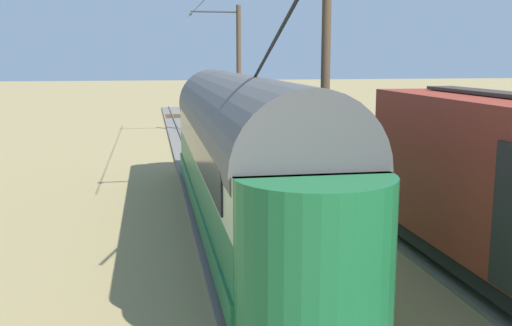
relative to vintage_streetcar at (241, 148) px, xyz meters
name	(u,v)px	position (x,y,z in m)	size (l,w,h in m)	color
ground_plane	(314,213)	(-2.47, -1.16, -2.26)	(220.00, 220.00, 0.00)	#937F51
track_streetcar_siding	(386,205)	(-4.95, -1.47, -2.21)	(2.80, 80.00, 0.18)	#666059
track_adjacent_siding	(234,212)	(0.00, -1.47, -2.21)	(2.80, 80.00, 0.18)	#666059
vintage_streetcar	(241,148)	(0.00, 0.00, 0.00)	(2.65, 17.65, 5.88)	#196033
catenary_pole_foreground	(237,69)	(-2.70, -19.08, 1.79)	(2.99, 0.28, 7.76)	#423323
catenary_pole_mid_near	(323,81)	(-2.70, -1.26, 1.79)	(2.99, 0.28, 7.76)	#423323
overhead_wire_run	(206,1)	(-0.10, -10.84, 4.96)	(2.79, 21.82, 0.18)	black
switch_stand	(337,140)	(-6.71, -12.13, -1.56)	(0.50, 0.30, 1.24)	black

